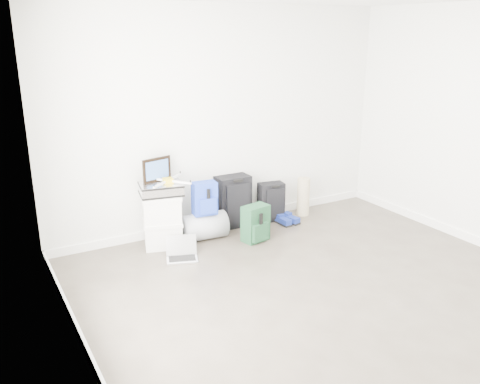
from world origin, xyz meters
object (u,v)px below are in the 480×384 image
duffel_bag (204,226)px  carry_on (271,202)px  briefcase (161,189)px  laptop (182,253)px  boxes_stack (162,220)px  large_suitcase (233,201)px

duffel_bag → carry_on: size_ratio=1.03×
briefcase → laptop: bearing=-71.6°
duffel_bag → boxes_stack: bearing=179.3°
large_suitcase → laptop: large_suitcase is taller
carry_on → briefcase: bearing=-167.5°
boxes_stack → large_suitcase: 1.02m
carry_on → boxes_stack: bearing=-167.5°
briefcase → carry_on: briefcase is taller
duffel_bag → large_suitcase: large_suitcase is taller
laptop → duffel_bag: bearing=58.7°
large_suitcase → duffel_bag: bearing=-158.4°
duffel_bag → laptop: size_ratio=1.33×
boxes_stack → laptop: bearing=-66.2°
carry_on → large_suitcase: bearing=-177.8°
duffel_bag → large_suitcase: bearing=26.3°
boxes_stack → large_suitcase: size_ratio=0.95×
boxes_stack → large_suitcase: bearing=25.0°
large_suitcase → laptop: bearing=-149.4°
briefcase → large_suitcase: bearing=19.6°
briefcase → laptop: briefcase is taller
boxes_stack → briefcase: 0.38m
large_suitcase → carry_on: bearing=-7.3°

